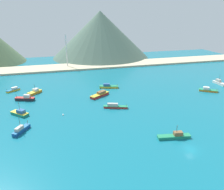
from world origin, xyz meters
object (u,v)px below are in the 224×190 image
Objects in this scene: fishing_boat_2 at (35,92)px; fishing_boat_11 at (13,90)px; fishing_boat_12 at (219,83)px; radio_tower at (66,51)px; fishing_boat_1 at (20,113)px; fishing_boat_9 at (21,130)px; fishing_boat_6 at (175,136)px; fishing_boat_4 at (108,86)px; fishing_boat_5 at (208,90)px; buoy_1 at (63,115)px; fishing_boat_3 at (115,106)px; fishing_boat_7 at (25,98)px; fishing_boat_8 at (100,94)px.

fishing_boat_2 reaches higher than fishing_boat_11.
fishing_boat_12 is 0.35× the size of radio_tower.
fishing_boat_1 is at bearing -100.30° from fishing_boat_2.
fishing_boat_9 is (1.79, -14.95, 0.01)m from fishing_boat_1.
radio_tower is at bearing 75.64° from fishing_boat_9.
fishing_boat_4 is at bearing 97.89° from fishing_boat_6.
fishing_boat_4 is at bearing 158.07° from fishing_boat_5.
buoy_1 is (-27.02, -29.42, -0.73)m from fishing_boat_4.
fishing_boat_5 is 102.61m from radio_tower.
fishing_boat_9 is 18.20m from buoy_1.
fishing_boat_3 is (39.57, -3.43, -0.14)m from fishing_boat_1.
fishing_boat_7 is 1.08× the size of fishing_boat_12.
fishing_boat_2 is 34.43m from fishing_boat_8.
fishing_boat_3 is 1.22× the size of fishing_boat_12.
fishing_boat_8 reaches higher than buoy_1.
fishing_boat_7 is at bearing 126.72° from buoy_1.
fishing_boat_6 is 1.05× the size of fishing_boat_8.
fishing_boat_5 is 0.99× the size of fishing_boat_7.
fishing_boat_2 reaches higher than buoy_1.
fishing_boat_8 is at bearing 171.84° from fishing_boat_5.
fishing_boat_12 is at bearing -6.79° from fishing_boat_2.
fishing_boat_4 is at bearing 43.03° from fishing_boat_9.
fishing_boat_4 is at bearing 170.24° from fishing_boat_12.
fishing_boat_2 is at bearing 166.55° from fishing_boat_5.
fishing_boat_8 is at bearing 100.75° from fishing_boat_3.
fishing_boat_3 is 16.36m from fishing_boat_8.
fishing_boat_8 is at bearing -179.41° from fishing_boat_12.
fishing_boat_8 reaches higher than fishing_boat_12.
buoy_1 is (12.31, -30.70, -0.74)m from fishing_boat_2.
fishing_boat_5 is at bearing 11.91° from fishing_boat_9.
fishing_boat_12 is (64.34, -11.07, 0.11)m from fishing_boat_4.
fishing_boat_7 is at bearing -111.76° from radio_tower.
fishing_boat_2 is 39.35m from fishing_boat_4.
fishing_boat_3 is at bearing 3.89° from buoy_1.
fishing_boat_4 reaches higher than fishing_boat_5.
fishing_boat_2 is at bearing 85.94° from fishing_boat_9.
buoy_1 is 87.26m from radio_tower.
fishing_boat_12 is at bearing -1.82° from fishing_boat_7.
radio_tower reaches higher than fishing_boat_6.
fishing_boat_4 is 53.61m from fishing_boat_5.
fishing_boat_11 is at bearing 101.35° from fishing_boat_1.
fishing_boat_1 is 33.38m from fishing_boat_11.
fishing_boat_11 is 59.52m from radio_tower.
fishing_boat_8 reaches higher than fishing_boat_7.
fishing_boat_1 is at bearing -160.89° from fishing_boat_8.
buoy_1 is at bearing -16.28° from fishing_boat_1.
fishing_boat_4 is 1.15× the size of fishing_boat_7.
fishing_boat_5 is 0.82× the size of fishing_boat_6.
fishing_boat_8 is at bearing 42.04° from buoy_1.
fishing_boat_6 is at bearing -44.16° from fishing_boat_7.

